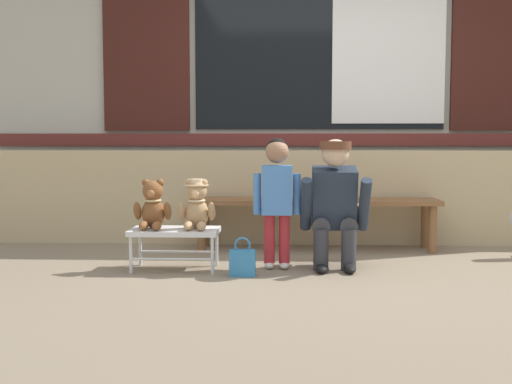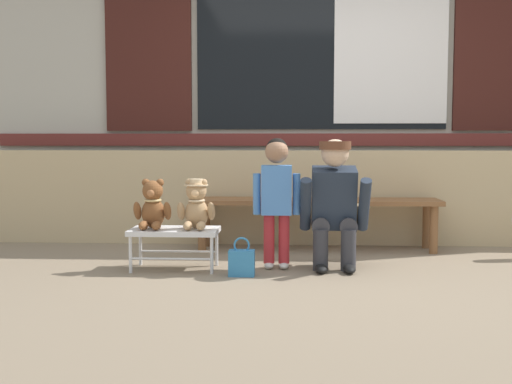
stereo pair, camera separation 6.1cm
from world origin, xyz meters
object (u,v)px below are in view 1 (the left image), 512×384
(child_standing, at_px, (277,188))
(adult_crouching, at_px, (336,203))
(teddy_bear_plain, at_px, (153,206))
(handbag_on_ground, at_px, (243,262))
(small_display_bench, at_px, (175,233))
(wooden_bench_long, at_px, (315,207))
(teddy_bear_with_hat, at_px, (197,205))

(child_standing, height_order, adult_crouching, child_standing)
(teddy_bear_plain, xyz_separation_m, handbag_on_ground, (0.67, -0.20, -0.37))
(small_display_bench, bearing_deg, wooden_bench_long, 40.00)
(wooden_bench_long, distance_m, handbag_on_ground, 1.26)
(handbag_on_ground, bearing_deg, child_standing, 49.22)
(small_display_bench, bearing_deg, teddy_bear_plain, 179.49)
(teddy_bear_plain, height_order, handbag_on_ground, teddy_bear_plain)
(child_standing, distance_m, adult_crouching, 0.44)
(adult_crouching, bearing_deg, child_standing, -177.31)
(child_standing, height_order, handbag_on_ground, child_standing)
(teddy_bear_plain, bearing_deg, adult_crouching, 4.03)
(teddy_bear_plain, height_order, child_standing, child_standing)
(teddy_bear_plain, xyz_separation_m, child_standing, (0.90, 0.07, 0.13))
(teddy_bear_with_hat, bearing_deg, child_standing, 7.15)
(teddy_bear_with_hat, relative_size, child_standing, 0.38)
(wooden_bench_long, bearing_deg, handbag_on_ground, -117.11)
(teddy_bear_with_hat, distance_m, adult_crouching, 1.02)
(small_display_bench, xyz_separation_m, adult_crouching, (1.17, 0.10, 0.21))
(teddy_bear_plain, xyz_separation_m, adult_crouching, (1.33, 0.09, 0.02))
(teddy_bear_plain, height_order, adult_crouching, adult_crouching)
(wooden_bench_long, relative_size, handbag_on_ground, 7.72)
(small_display_bench, bearing_deg, teddy_bear_with_hat, 0.77)
(wooden_bench_long, xyz_separation_m, teddy_bear_plain, (-1.22, -0.89, 0.09))
(teddy_bear_with_hat, distance_m, handbag_on_ground, 0.55)
(teddy_bear_with_hat, bearing_deg, teddy_bear_plain, -179.87)
(wooden_bench_long, height_order, teddy_bear_plain, teddy_bear_plain)
(teddy_bear_with_hat, height_order, child_standing, child_standing)
(wooden_bench_long, relative_size, adult_crouching, 2.21)
(teddy_bear_plain, distance_m, adult_crouching, 1.33)
(wooden_bench_long, height_order, handbag_on_ground, wooden_bench_long)
(teddy_bear_plain, bearing_deg, wooden_bench_long, 36.06)
(child_standing, xyz_separation_m, adult_crouching, (0.43, 0.02, -0.11))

